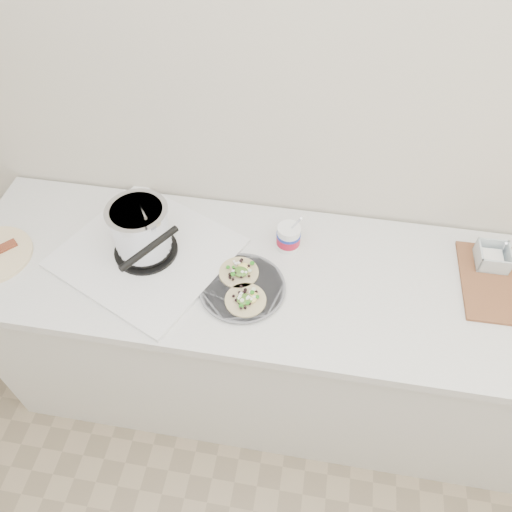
# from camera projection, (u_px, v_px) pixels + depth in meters

# --- Properties ---
(counter) EXTENTS (2.44, 0.66, 0.90)m
(counter) POSITION_uv_depth(u_px,v_px,m) (299.00, 342.00, 2.05)
(counter) COLOR silver
(counter) RESTS_ON ground
(stove) EXTENTS (0.70, 0.68, 0.26)m
(stove) POSITION_uv_depth(u_px,v_px,m) (143.00, 238.00, 1.70)
(stove) COLOR silver
(stove) RESTS_ON counter
(taco_plate) EXTENTS (0.29, 0.29, 0.04)m
(taco_plate) POSITION_uv_depth(u_px,v_px,m) (242.00, 286.00, 1.65)
(taco_plate) COLOR slate
(taco_plate) RESTS_ON counter
(tub) EXTENTS (0.09, 0.09, 0.19)m
(tub) POSITION_uv_depth(u_px,v_px,m) (289.00, 235.00, 1.74)
(tub) COLOR white
(tub) RESTS_ON counter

